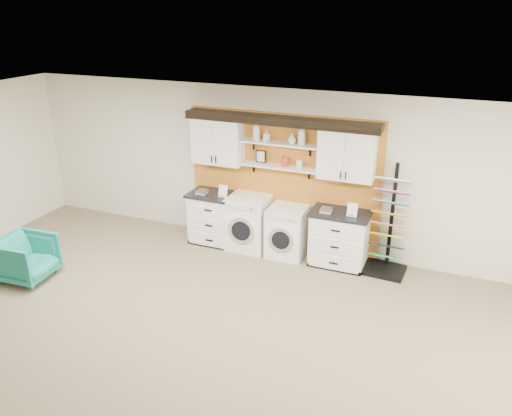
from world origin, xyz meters
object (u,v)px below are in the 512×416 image
at_px(armchair, 26,258).
at_px(washer, 249,223).
at_px(base_cabinet_right, 339,238).
at_px(dryer, 287,231).
at_px(base_cabinet_left, 216,218).
at_px(sample_rack, 387,240).

bearing_deg(armchair, washer, -55.31).
bearing_deg(washer, armchair, -140.81).
height_order(base_cabinet_right, dryer, base_cabinet_right).
distance_m(base_cabinet_left, dryer, 1.36).
xyz_separation_m(base_cabinet_right, dryer, (-0.90, -0.00, -0.03)).
relative_size(dryer, armchair, 1.13).
bearing_deg(base_cabinet_right, washer, -179.88).
relative_size(base_cabinet_right, armchair, 1.24).
height_order(base_cabinet_left, base_cabinet_right, base_cabinet_right).
height_order(base_cabinet_left, sample_rack, sample_rack).
height_order(dryer, sample_rack, sample_rack).
bearing_deg(sample_rack, base_cabinet_right, -173.18).
xyz_separation_m(base_cabinet_right, washer, (-1.62, -0.00, 0.01)).
relative_size(washer, armchair, 1.25).
distance_m(base_cabinet_left, sample_rack, 3.03).
xyz_separation_m(base_cabinet_right, armchair, (-4.46, -2.32, -0.12)).
xyz_separation_m(washer, armchair, (-2.84, -2.31, -0.13)).
height_order(base_cabinet_left, washer, washer).
bearing_deg(dryer, armchair, -146.96).
relative_size(washer, sample_rack, 0.54).
distance_m(sample_rack, armchair, 5.74).
xyz_separation_m(base_cabinet_right, sample_rack, (0.77, 0.04, 0.09)).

